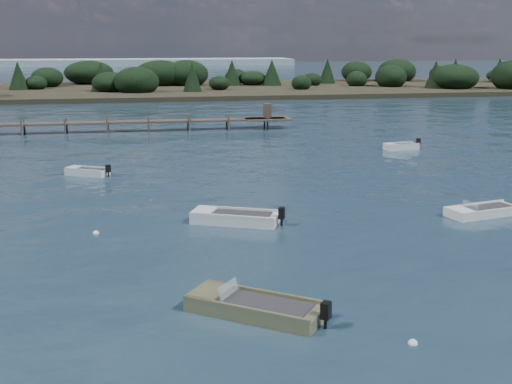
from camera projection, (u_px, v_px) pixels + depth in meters
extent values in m
plane|color=#152632|center=(218.00, 116.00, 81.57)|extent=(400.00, 400.00, 0.00)
cube|color=silver|center=(235.00, 221.00, 34.12)|extent=(4.87, 3.41, 0.76)
cube|color=silver|center=(204.00, 211.00, 34.40)|extent=(1.63, 1.87, 0.15)
cube|color=#262628|center=(242.00, 215.00, 33.96)|extent=(3.39, 2.51, 0.13)
cube|color=silver|center=(231.00, 217.00, 33.26)|extent=(4.22, 1.94, 0.15)
cube|color=silver|center=(239.00, 209.00, 34.78)|extent=(4.22, 1.94, 0.15)
cube|color=black|center=(282.00, 213.00, 33.44)|extent=(0.43, 0.46, 0.60)
cylinder|color=black|center=(282.00, 223.00, 33.56)|extent=(0.14, 0.14, 0.60)
cube|color=silver|center=(401.00, 148.00, 56.92)|extent=(3.13, 1.56, 0.70)
cube|color=silver|center=(390.00, 144.00, 56.49)|extent=(0.85, 1.16, 0.14)
cube|color=#262628|center=(404.00, 144.00, 56.91)|extent=(2.15, 1.21, 0.12)
cube|color=silver|center=(405.00, 145.00, 56.32)|extent=(2.99, 0.49, 0.14)
cube|color=silver|center=(398.00, 143.00, 57.33)|extent=(2.99, 0.49, 0.14)
cube|color=black|center=(418.00, 141.00, 57.31)|extent=(0.32, 0.37, 0.55)
cylinder|color=black|center=(418.00, 147.00, 57.42)|extent=(0.11, 0.11, 0.55)
cube|color=silver|center=(483.00, 214.00, 35.61)|extent=(4.52, 2.51, 0.62)
cube|color=silver|center=(460.00, 210.00, 34.90)|extent=(1.32, 1.63, 0.12)
cube|color=#262628|center=(488.00, 208.00, 35.67)|extent=(3.12, 1.89, 0.11)
cube|color=silver|center=(494.00, 210.00, 34.85)|extent=(4.19, 1.05, 0.12)
cube|color=silver|center=(474.00, 204.00, 36.19)|extent=(4.19, 1.05, 0.12)
cube|color=silver|center=(471.00, 205.00, 35.11)|extent=(0.39, 1.16, 0.37)
cube|color=#686745|center=(255.00, 312.00, 22.72)|extent=(4.95, 4.30, 0.73)
cube|color=#686745|center=(210.00, 292.00, 23.40)|extent=(1.88, 1.98, 0.15)
cube|color=#262628|center=(265.00, 304.00, 22.48)|extent=(3.49, 3.10, 0.13)
cube|color=#686745|center=(244.00, 309.00, 21.90)|extent=(3.96, 2.96, 0.15)
cube|color=#686745|center=(265.00, 292.00, 23.35)|extent=(3.96, 2.96, 0.15)
cube|color=black|center=(326.00, 310.00, 21.48)|extent=(0.45, 0.46, 0.58)
cylinder|color=black|center=(326.00, 324.00, 21.60)|extent=(0.15, 0.15, 0.58)
cube|color=silver|center=(228.00, 289.00, 23.01)|extent=(0.89, 1.13, 0.44)
cube|color=silver|center=(87.00, 174.00, 46.11)|extent=(3.26, 2.55, 0.66)
cube|color=silver|center=(73.00, 168.00, 46.37)|extent=(1.17, 1.32, 0.13)
cube|color=#262628|center=(90.00, 170.00, 45.97)|extent=(2.29, 1.86, 0.11)
cube|color=silver|center=(83.00, 170.00, 45.51)|extent=(2.71, 1.57, 0.13)
cube|color=silver|center=(91.00, 167.00, 46.54)|extent=(2.71, 1.57, 0.13)
cube|color=black|center=(108.00, 168.00, 45.47)|extent=(0.39, 0.41, 0.52)
cylinder|color=black|center=(109.00, 175.00, 45.58)|extent=(0.13, 0.13, 0.52)
sphere|color=silver|center=(413.00, 344.00, 20.54)|extent=(0.32, 0.32, 0.32)
sphere|color=silver|center=(96.00, 234.00, 32.23)|extent=(0.32, 0.32, 0.32)
cube|color=#453A33|center=(267.00, 119.00, 70.58)|extent=(5.00, 3.20, 0.18)
cube|color=#453A33|center=(267.00, 111.00, 70.37)|extent=(0.80, 0.80, 1.60)
cylinder|color=#453A33|center=(22.00, 131.00, 65.28)|extent=(0.20, 0.20, 2.20)
cylinder|color=#453A33|center=(25.00, 129.00, 66.92)|extent=(0.20, 0.20, 2.20)
cylinder|color=#453A33|center=(65.00, 130.00, 66.05)|extent=(0.20, 0.20, 2.20)
cylinder|color=#453A33|center=(67.00, 128.00, 67.68)|extent=(0.20, 0.20, 2.20)
cylinder|color=#453A33|center=(108.00, 129.00, 66.81)|extent=(0.20, 0.20, 2.20)
cylinder|color=#453A33|center=(108.00, 127.00, 68.45)|extent=(0.20, 0.20, 2.20)
cylinder|color=#453A33|center=(149.00, 128.00, 67.58)|extent=(0.20, 0.20, 2.20)
cylinder|color=#453A33|center=(149.00, 126.00, 69.22)|extent=(0.20, 0.20, 2.20)
cylinder|color=#453A33|center=(189.00, 127.00, 68.35)|extent=(0.20, 0.20, 2.20)
cylinder|color=#453A33|center=(188.00, 125.00, 69.98)|extent=(0.20, 0.20, 2.20)
cylinder|color=#453A33|center=(229.00, 126.00, 69.11)|extent=(0.20, 0.20, 2.20)
cylinder|color=#453A33|center=(227.00, 124.00, 70.75)|extent=(0.20, 0.20, 2.20)
cylinder|color=#453A33|center=(268.00, 125.00, 69.88)|extent=(0.20, 0.20, 2.20)
cylinder|color=#453A33|center=(265.00, 123.00, 71.52)|extent=(0.20, 0.20, 2.20)
cube|color=black|center=(319.00, 90.00, 124.30)|extent=(190.00, 40.00, 1.60)
ellipsoid|color=black|center=(320.00, 75.00, 123.66)|extent=(180.50, 36.00, 4.40)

